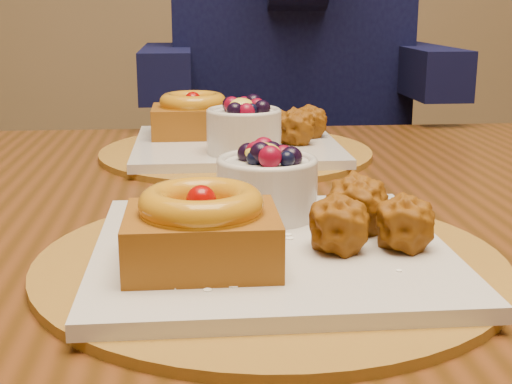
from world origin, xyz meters
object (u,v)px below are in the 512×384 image
Objects in this scene: dining_table at (249,261)px; place_setting_far at (234,136)px; place_setting_near at (266,234)px; chair_far at (260,235)px.

place_setting_far is at bearing 90.91° from dining_table.
place_setting_near is 0.95m from chair_far.
dining_table is at bearing -104.10° from chair_far.
place_setting_near is 0.44× the size of chair_far.
place_setting_far is 0.44× the size of chair_far.
place_setting_far reaches higher than dining_table.
dining_table is 0.24m from place_setting_near.
dining_table is 0.71m from chair_far.
dining_table is 0.24m from place_setting_far.
place_setting_far is at bearing -107.51° from chair_far.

